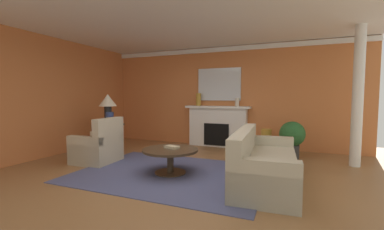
{
  "coord_description": "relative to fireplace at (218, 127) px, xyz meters",
  "views": [
    {
      "loc": [
        1.88,
        -3.88,
        1.39
      ],
      "look_at": [
        -0.12,
        1.06,
        1.0
      ],
      "focal_mm": 23.72,
      "sensor_mm": 36.0,
      "label": 1
    }
  ],
  "objects": [
    {
      "name": "wall_window",
      "position": [
        -3.33,
        -2.58,
        0.85
      ],
      "size": [
        0.12,
        6.66,
        2.77
      ],
      "primitive_type": "cube",
      "color": "#CC723D",
      "rests_on": "ground_plane"
    },
    {
      "name": "fireplace",
      "position": [
        0.0,
        0.0,
        0.0
      ],
      "size": [
        1.8,
        0.35,
        1.13
      ],
      "color": "white",
      "rests_on": "ground_plane"
    },
    {
      "name": "side_table",
      "position": [
        -2.34,
        -1.7,
        -0.14
      ],
      "size": [
        0.56,
        0.56,
        0.7
      ],
      "color": "#3D2D1E",
      "rests_on": "ground_plane"
    },
    {
      "name": "vase_on_side_table",
      "position": [
        -2.19,
        -1.82,
        0.32
      ],
      "size": [
        0.19,
        0.19,
        0.31
      ],
      "primitive_type": "cylinder",
      "color": "navy",
      "rests_on": "side_table"
    },
    {
      "name": "table_lamp",
      "position": [
        -2.34,
        -1.7,
        0.69
      ],
      "size": [
        0.44,
        0.44,
        0.75
      ],
      "color": "black",
      "rests_on": "side_table"
    },
    {
      "name": "coffee_table",
      "position": [
        -0.08,
        -2.75,
        -0.2
      ],
      "size": [
        1.0,
        1.0,
        0.45
      ],
      "color": "#3D2D1E",
      "rests_on": "ground_plane"
    },
    {
      "name": "vase_mantel_right",
      "position": [
        0.55,
        -0.05,
        0.7
      ],
      "size": [
        0.11,
        0.11,
        0.22
      ],
      "primitive_type": "cylinder",
      "color": "beige",
      "rests_on": "fireplace"
    },
    {
      "name": "mantel_mirror",
      "position": [
        0.0,
        0.12,
        1.19
      ],
      "size": [
        1.22,
        0.04,
        0.9
      ],
      "primitive_type": "cube",
      "color": "silver"
    },
    {
      "name": "vase_mantel_left",
      "position": [
        -0.55,
        -0.05,
        0.77
      ],
      "size": [
        0.14,
        0.14,
        0.35
      ],
      "primitive_type": "cylinder",
      "color": "#B7892D",
      "rests_on": "fireplace"
    },
    {
      "name": "potted_plant",
      "position": [
        1.94,
        -0.68,
        -0.04
      ],
      "size": [
        0.56,
        0.56,
        0.83
      ],
      "color": "#333333",
      "rests_on": "ground_plane"
    },
    {
      "name": "ground_plane",
      "position": [
        0.09,
        -2.88,
        -0.54
      ],
      "size": [
        8.73,
        8.73,
        0.0
      ],
      "primitive_type": "plane",
      "color": "olive"
    },
    {
      "name": "area_rug",
      "position": [
        -0.08,
        -2.75,
        -0.53
      ],
      "size": [
        3.32,
        2.44,
        0.01
      ],
      "primitive_type": "cube",
      "color": "#4C517A",
      "rests_on": "ground_plane"
    },
    {
      "name": "vase_tall_corner",
      "position": [
        1.34,
        -0.3,
        -0.24
      ],
      "size": [
        0.26,
        0.26,
        0.59
      ],
      "primitive_type": "cylinder",
      "color": "#B7892D",
      "rests_on": "ground_plane"
    },
    {
      "name": "sofa",
      "position": [
        1.53,
        -2.65,
        -0.24
      ],
      "size": [
        1.02,
        2.15,
        0.85
      ],
      "color": "#BCB299",
      "rests_on": "ground_plane"
    },
    {
      "name": "book_red_cover",
      "position": [
        -0.08,
        -2.67,
        -0.07
      ],
      "size": [
        0.29,
        0.22,
        0.04
      ],
      "primitive_type": "cube",
      "rotation": [
        0.0,
        0.0,
        -0.24
      ],
      "color": "tan",
      "rests_on": "coffee_table"
    },
    {
      "name": "armchair_near_window",
      "position": [
        -1.84,
        -2.62,
        -0.23
      ],
      "size": [
        0.83,
        0.83,
        0.95
      ],
      "color": "#C1B293",
      "rests_on": "ground_plane"
    },
    {
      "name": "column_white",
      "position": [
        3.12,
        -0.92,
        0.85
      ],
      "size": [
        0.2,
        0.2,
        2.77
      ],
      "primitive_type": "cylinder",
      "color": "white",
      "rests_on": "ground_plane"
    },
    {
      "name": "ceiling_panel",
      "position": [
        0.09,
        -2.58,
        2.26
      ],
      "size": [
        7.31,
        6.66,
        0.06
      ],
      "primitive_type": "cube",
      "color": "white"
    },
    {
      "name": "wall_fireplace",
      "position": [
        0.09,
        0.21,
        0.85
      ],
      "size": [
        7.31,
        0.12,
        2.77
      ],
      "primitive_type": "cube",
      "color": "#CC723D",
      "rests_on": "ground_plane"
    },
    {
      "name": "crown_moulding",
      "position": [
        0.09,
        0.13,
        2.15
      ],
      "size": [
        7.31,
        0.08,
        0.12
      ],
      "primitive_type": "cube",
      "color": "white"
    }
  ]
}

